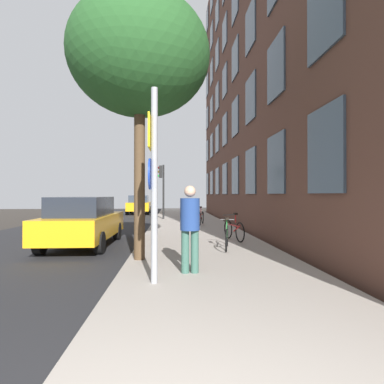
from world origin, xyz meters
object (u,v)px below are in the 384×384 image
object	(u,v)px
traffic_light	(162,182)
bicycle_2	(201,217)
tree_near	(140,57)
sign_post	(153,176)
pedestrian_0	(190,223)
bicycle_0	(227,237)
car_0	(84,221)
bicycle_1	(234,230)
car_1	(139,204)

from	to	relation	value
traffic_light	bicycle_2	distance (m)	4.96
traffic_light	tree_near	distance (m)	12.64
sign_post	tree_near	bearing A→B (deg)	102.48
pedestrian_0	bicycle_0	bearing A→B (deg)	64.77
sign_post	car_0	size ratio (longest dim) A/B	0.79
traffic_light	pedestrian_0	xyz separation A→B (m)	(1.00, -13.76, -1.40)
bicycle_0	bicycle_1	bearing A→B (deg)	71.54
traffic_light	bicycle_1	bearing A→B (deg)	-73.66
traffic_light	car_0	size ratio (longest dim) A/B	0.79
tree_near	bicycle_2	distance (m)	9.89
car_0	car_1	world-z (taller)	same
bicycle_1	car_1	bearing A→B (deg)	106.91
traffic_light	car_0	bearing A→B (deg)	-102.99
bicycle_2	bicycle_1	bearing A→B (deg)	-83.93
bicycle_2	car_0	xyz separation A→B (m)	(-4.44, -5.78, 0.35)
tree_near	car_0	distance (m)	5.43
sign_post	bicycle_0	distance (m)	4.13
pedestrian_0	traffic_light	bearing A→B (deg)	94.15
sign_post	bicycle_2	world-z (taller)	sign_post
car_0	sign_post	bearing A→B (deg)	-61.61
car_0	car_1	distance (m)	16.60
sign_post	bicycle_0	bearing A→B (deg)	59.45
bicycle_1	car_0	bearing A→B (deg)	-177.27
pedestrian_0	car_0	xyz separation A→B (m)	(-3.24, 4.02, -0.29)
pedestrian_0	bicycle_2	bearing A→B (deg)	83.06
traffic_light	bicycle_1	xyz separation A→B (m)	(2.78, -9.49, -2.04)
bicycle_0	car_0	distance (m)	4.71
traffic_light	pedestrian_0	world-z (taller)	traffic_light
sign_post	traffic_light	bearing A→B (deg)	91.16
bicycle_0	pedestrian_0	xyz separation A→B (m)	(-1.24, -2.62, 0.65)
tree_near	car_0	size ratio (longest dim) A/B	1.46
tree_near	pedestrian_0	bearing A→B (deg)	-49.94
sign_post	car_1	bearing A→B (deg)	96.66
bicycle_0	bicycle_1	size ratio (longest dim) A/B	0.98
sign_post	pedestrian_0	size ratio (longest dim) A/B	1.99
pedestrian_0	car_0	distance (m)	5.18
bicycle_1	tree_near	bearing A→B (deg)	-135.60
sign_post	car_0	xyz separation A→B (m)	(-2.54, 4.69, -1.21)
sign_post	pedestrian_0	distance (m)	1.34
traffic_light	bicycle_0	world-z (taller)	traffic_light
sign_post	bicycle_1	bearing A→B (deg)	63.21
bicycle_1	traffic_light	bearing A→B (deg)	106.34
traffic_light	bicycle_1	size ratio (longest dim) A/B	2.19
pedestrian_0	bicycle_1	bearing A→B (deg)	67.30
tree_near	car_1	distance (m)	19.82
sign_post	bicycle_1	world-z (taller)	sign_post
traffic_light	bicycle_2	xyz separation A→B (m)	(2.19, -3.95, -2.04)
sign_post	car_0	bearing A→B (deg)	118.39
bicycle_0	pedestrian_0	size ratio (longest dim) A/B	0.89
traffic_light	car_0	distance (m)	10.13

